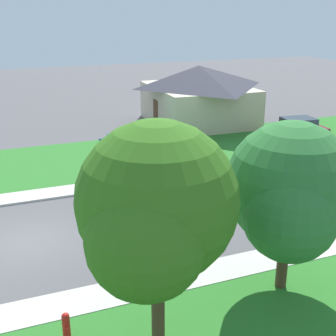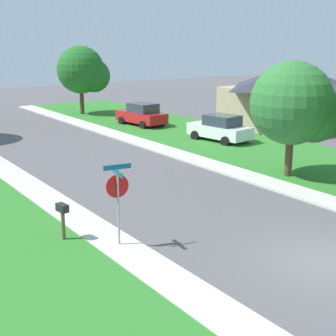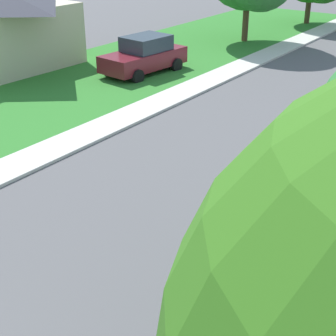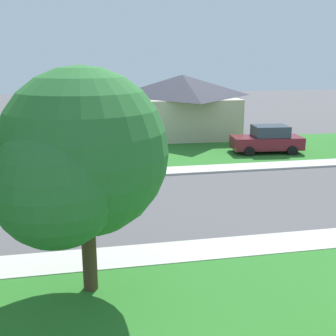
# 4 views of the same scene
# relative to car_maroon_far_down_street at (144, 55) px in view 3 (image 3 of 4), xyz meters

# --- Properties ---
(sidewalk_west) EXTENTS (1.40, 56.00, 0.10)m
(sidewalk_west) POSITION_rel_car_maroon_far_down_street_xyz_m (3.19, -6.55, -0.82)
(sidewalk_west) COLOR beige
(sidewalk_west) RESTS_ON ground
(lawn_west) EXTENTS (8.00, 56.00, 0.08)m
(lawn_west) POSITION_rel_car_maroon_far_down_street_xyz_m (-1.51, -6.55, -0.83)
(lawn_west) COLOR #2D7528
(lawn_west) RESTS_ON ground
(car_maroon_far_down_street) EXTENTS (2.35, 4.46, 1.76)m
(car_maroon_far_down_street) POSITION_rel_car_maroon_far_down_street_xyz_m (0.00, 0.00, 0.00)
(car_maroon_far_down_street) COLOR maroon
(car_maroon_far_down_street) RESTS_ON ground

